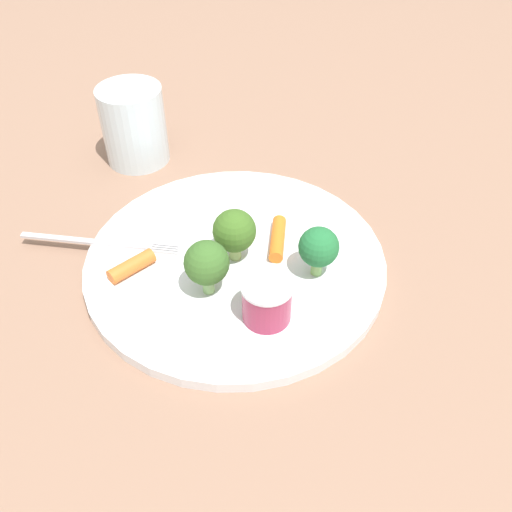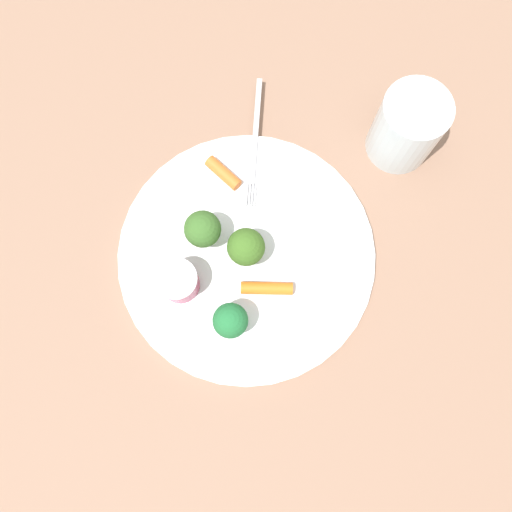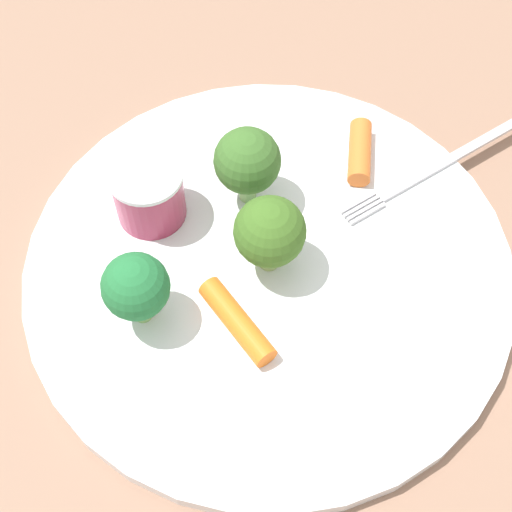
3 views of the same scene
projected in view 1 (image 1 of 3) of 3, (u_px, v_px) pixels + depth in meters
ground_plane at (236, 266)px, 0.57m from camera, size 2.40×2.40×0.00m
plate at (235, 261)px, 0.57m from camera, size 0.31×0.31×0.01m
sauce_cup at (267, 301)px, 0.49m from camera, size 0.05×0.05×0.04m
broccoli_floret_0 at (319, 248)px, 0.52m from camera, size 0.04×0.04×0.05m
broccoli_floret_1 at (238, 232)px, 0.54m from camera, size 0.04×0.04×0.06m
broccoli_floret_2 at (207, 263)px, 0.50m from camera, size 0.04×0.04×0.06m
carrot_stick_0 at (278, 239)px, 0.57m from camera, size 0.06×0.03×0.01m
carrot_stick_1 at (132, 266)px, 0.54m from camera, size 0.04×0.05×0.02m
fork at (102, 243)px, 0.58m from camera, size 0.05×0.17×0.00m
drinking_glass at (134, 125)px, 0.68m from camera, size 0.08×0.08×0.10m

